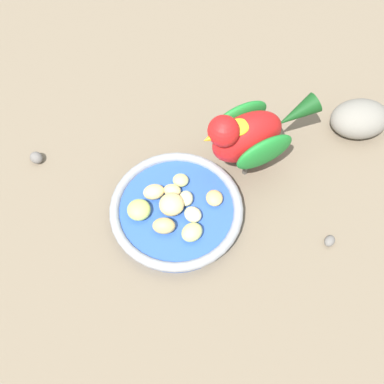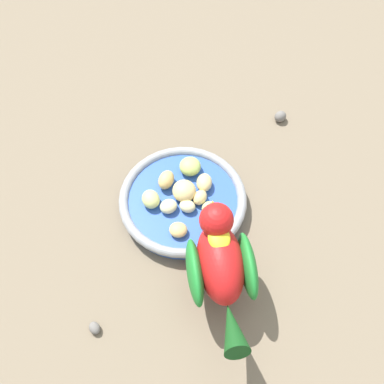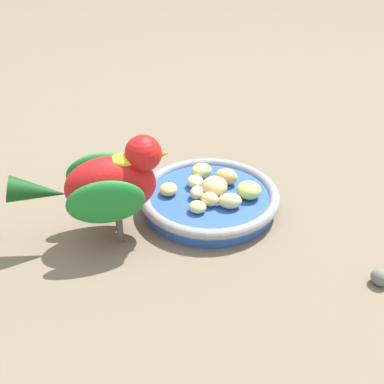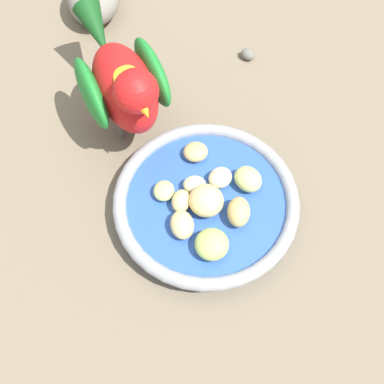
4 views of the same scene
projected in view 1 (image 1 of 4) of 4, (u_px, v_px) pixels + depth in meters
The scene contains 16 objects.
ground_plane at pixel (181, 216), 0.84m from camera, with size 4.00×4.00×0.00m, color #756651.
feeding_bowl at pixel (176, 209), 0.83m from camera, with size 0.21×0.21×0.03m.
apple_piece_0 at pixel (172, 207), 0.80m from camera, with size 0.04×0.04×0.03m, color #E5C67F.
apple_piece_1 at pixel (186, 198), 0.82m from camera, with size 0.03×0.02×0.02m, color beige.
apple_piece_2 at pixel (139, 210), 0.80m from camera, with size 0.04×0.04×0.02m, color #B2CC66.
apple_piece_3 at pixel (214, 198), 0.82m from camera, with size 0.03×0.03×0.02m, color tan.
apple_piece_4 at pixel (193, 214), 0.80m from camera, with size 0.03×0.03×0.02m, color beige.
apple_piece_5 at pixel (172, 190), 0.82m from camera, with size 0.03×0.02×0.02m, color #E5C67F.
apple_piece_6 at pixel (164, 226), 0.79m from camera, with size 0.04×0.03×0.03m, color tan.
apple_piece_7 at pixel (181, 180), 0.84m from camera, with size 0.03×0.02×0.02m, color #C6D17A.
apple_piece_8 at pixel (154, 192), 0.82m from camera, with size 0.03×0.03×0.02m, color #E5C67F.
apple_piece_9 at pixel (192, 232), 0.79m from camera, with size 0.03×0.03×0.02m, color #C6D17A.
parrot at pixel (250, 134), 0.82m from camera, with size 0.14×0.20×0.15m.
rock_large at pixel (360, 119), 0.90m from camera, with size 0.10×0.07×0.06m, color gray.
pebble_0 at pixel (36, 158), 0.88m from camera, with size 0.02×0.02×0.02m, color slate.
pebble_1 at pixel (330, 241), 0.81m from camera, with size 0.02×0.02×0.01m, color slate.
Camera 1 is at (0.38, 0.02, 0.75)m, focal length 48.59 mm.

